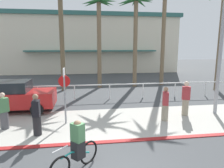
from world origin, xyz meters
name	(u,v)px	position (x,y,z in m)	size (l,w,h in m)	color
ground_plane	(92,95)	(0.00, 10.00, 0.00)	(80.00, 80.00, 0.00)	#424447
sidewalk_strip	(97,123)	(0.00, 4.20, 0.01)	(44.00, 4.00, 0.02)	#ADAAA0
curb_paint	(100,142)	(0.00, 2.20, 0.01)	(44.00, 0.24, 0.03)	maroon
building_backdrop	(91,44)	(0.63, 26.50, 3.98)	(24.18, 10.42, 7.92)	beige
rail_fence	(92,87)	(0.00, 8.50, 0.84)	(20.98, 0.08, 1.04)	white
stop_sign_bike_lane	(65,88)	(-1.41, 4.32, 1.68)	(0.52, 0.56, 2.56)	gray
palm_tree_2	(99,21)	(0.84, 12.72, 5.62)	(2.85, 3.49, 7.40)	#756047
palm_tree_3	(135,19)	(3.91, 12.68, 5.79)	(3.14, 3.11, 7.59)	#756047
palm_tree_4	(164,10)	(6.64, 13.18, 6.66)	(2.85, 3.28, 9.30)	#756047
palm_tree_5	(223,19)	(10.20, 10.14, 5.61)	(3.12, 3.23, 7.78)	#756047
car_red_1	(12,96)	(-4.41, 6.51, 0.87)	(4.40, 2.02, 1.69)	red
cyclist_teal_0	(77,147)	(-0.79, 0.61, 0.69)	(1.33, 1.33, 1.50)	black
pedestrian_0	(165,105)	(3.23, 4.05, 0.76)	(0.40, 0.46, 1.64)	gray
pedestrian_1	(37,117)	(-2.42, 3.19, 0.78)	(0.33, 0.41, 1.69)	#232326
pedestrian_2	(4,113)	(-3.94, 4.03, 0.74)	(0.47, 0.46, 1.61)	#4C4C51
pedestrian_3	(186,100)	(4.56, 4.62, 0.83)	(0.47, 0.43, 1.78)	gray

